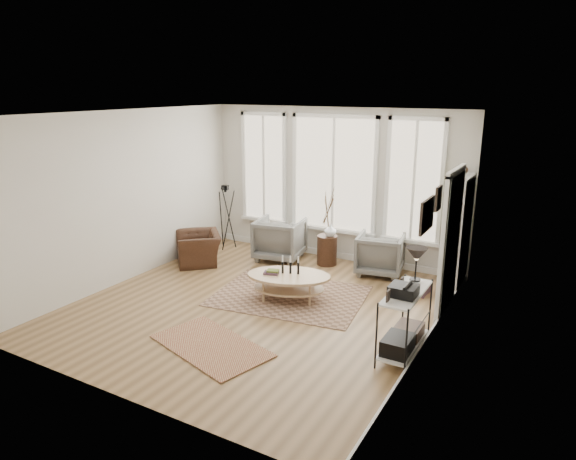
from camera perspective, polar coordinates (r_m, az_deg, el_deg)
The scene contains 17 objects.
room at distance 7.53m, azimuth -3.34°, elevation 1.54°, with size 5.50×5.54×2.90m.
bay_window at distance 9.82m, azimuth 5.07°, elevation 5.93°, with size 4.14×0.12×2.24m.
door at distance 7.70m, azimuth 17.65°, elevation -1.21°, with size 0.09×1.06×2.22m.
bookcase at distance 8.79m, azimuth 18.20°, elevation -0.34°, with size 0.31×0.85×2.06m.
low_shelf at distance 6.63m, azimuth 12.89°, elevation -9.26°, with size 0.38×1.08×1.30m.
wall_art at distance 6.17m, azimuth 15.49°, elevation 2.11°, with size 0.04×0.88×0.44m.
rug_main at distance 8.34m, azimuth 0.20°, elevation -7.31°, with size 2.33×1.75×0.01m, color brown.
rug_runner at distance 6.91m, azimuth -8.54°, elevation -12.57°, with size 1.59×0.89×0.01m, color maroon.
coffee_table at distance 8.11m, azimuth 0.03°, elevation -5.57°, with size 1.51×1.21×0.60m.
armchair_left at distance 9.96m, azimuth -0.91°, elevation -1.00°, with size 0.86×0.89×0.81m, color slate.
armchair_right at distance 9.33m, azimuth 10.21°, elevation -2.63°, with size 0.79×0.82×0.74m, color slate.
side_table at distance 9.58m, azimuth 4.41°, elevation 0.48°, with size 0.38×0.38×1.58m.
vase at distance 9.57m, azimuth 4.73°, elevation -0.03°, with size 0.22×0.22×0.23m, color silver.
accent_chair at distance 9.92m, azimuth -9.89°, elevation -1.98°, with size 0.79×0.90×0.59m, color #372015.
tripod_camera at distance 10.67m, azimuth -6.88°, elevation 1.18°, with size 0.47×0.47×1.33m.
book_stack_near at distance 8.72m, azimuth 14.63°, elevation -6.17°, with size 0.22×0.28×0.18m, color maroon.
book_stack_far at distance 8.62m, azimuth 14.42°, elevation -6.48°, with size 0.21×0.26×0.17m, color maroon.
Camera 1 is at (3.98, -6.11, 3.27)m, focal length 32.00 mm.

